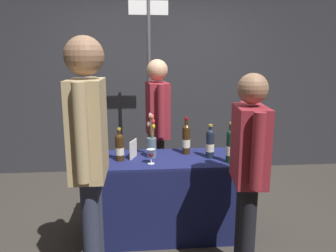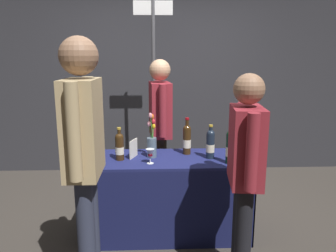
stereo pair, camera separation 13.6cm
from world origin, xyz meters
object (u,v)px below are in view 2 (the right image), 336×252
display_bottle_0 (187,139)px  vendor_presenter (160,121)px  wine_glass_near_vendor (150,153)px  taster_foreground_right (84,147)px  booth_signpost (154,80)px  tasting_table (168,183)px  featured_wine_bottle (230,147)px  flower_vase (152,143)px

display_bottle_0 → vendor_presenter: bearing=117.6°
wine_glass_near_vendor → taster_foreground_right: 0.79m
display_bottle_0 → booth_signpost: size_ratio=0.15×
tasting_table → display_bottle_0: bearing=32.5°
taster_foreground_right → display_bottle_0: bearing=-40.7°
tasting_table → featured_wine_bottle: 0.68m
featured_wine_bottle → vendor_presenter: size_ratio=0.22×
flower_vase → featured_wine_bottle: bearing=-17.6°
taster_foreground_right → booth_signpost: 1.98m
wine_glass_near_vendor → booth_signpost: booth_signpost is taller
featured_wine_bottle → flower_vase: (-0.68, 0.21, -0.02)m
display_bottle_0 → wine_glass_near_vendor: (-0.35, -0.27, -0.06)m
featured_wine_bottle → wine_glass_near_vendor: 0.69m
tasting_table → taster_foreground_right: taster_foreground_right is taller
wine_glass_near_vendor → featured_wine_bottle: bearing=-2.2°
flower_vase → wine_glass_near_vendor: bearing=-93.8°
tasting_table → flower_vase: bearing=166.7°
display_bottle_0 → vendor_presenter: 0.54m
vendor_presenter → flower_vase: bearing=-14.3°
tasting_table → display_bottle_0: 0.45m
tasting_table → vendor_presenter: 0.76m
flower_vase → taster_foreground_right: 0.94m
vendor_presenter → taster_foreground_right: 1.47m
flower_vase → booth_signpost: (0.02, 1.09, 0.51)m
tasting_table → vendor_presenter: (-0.06, 0.59, 0.48)m
wine_glass_near_vendor → flower_vase: size_ratio=0.31×
tasting_table → flower_vase: (-0.15, 0.03, 0.38)m
wine_glass_near_vendor → flower_vase: bearing=86.2°
vendor_presenter → booth_signpost: 0.67m
vendor_presenter → booth_signpost: bearing=-178.1°
wine_glass_near_vendor → flower_vase: (0.01, 0.19, 0.04)m
flower_vase → taster_foreground_right: bearing=-117.9°
flower_vase → display_bottle_0: bearing=13.9°
wine_glass_near_vendor → taster_foreground_right: taster_foreground_right is taller
vendor_presenter → display_bottle_0: bearing=22.0°
display_bottle_0 → wine_glass_near_vendor: size_ratio=2.69×
tasting_table → wine_glass_near_vendor: (-0.16, -0.15, 0.33)m
wine_glass_near_vendor → booth_signpost: bearing=88.7°
booth_signpost → vendor_presenter: bearing=-82.6°
wine_glass_near_vendor → vendor_presenter: vendor_presenter is taller
wine_glass_near_vendor → vendor_presenter: 0.76m
display_bottle_0 → taster_foreground_right: bearing=-130.4°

